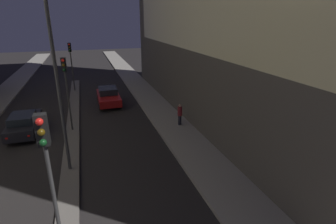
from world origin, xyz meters
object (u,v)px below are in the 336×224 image
traffic_light_far (71,56)px  car_left_lane (24,123)px  traffic_light_near (47,160)px  traffic_light_mid (66,79)px  pedestrian_on_right_sidewalk (180,114)px  car_right_lane (108,96)px  street_lamp (53,53)px

traffic_light_far → car_left_lane: (-3.06, -10.39, -3.03)m
traffic_light_near → traffic_light_mid: 10.90m
traffic_light_near → pedestrian_on_right_sidewalk: 12.36m
car_right_lane → traffic_light_mid: bearing=-118.8°
traffic_light_near → car_right_lane: size_ratio=1.12×
car_left_lane → car_right_lane: bearing=38.8°
car_right_lane → traffic_light_near: bearing=-100.5°
car_right_lane → pedestrian_on_right_sidewalk: 8.29m
traffic_light_far → street_lamp: size_ratio=0.55×
traffic_light_mid → street_lamp: street_lamp is taller
street_lamp → car_right_lane: bearing=74.2°
street_lamp → traffic_light_mid: bearing=90.0°
traffic_light_near → car_right_lane: (3.06, 16.46, -3.03)m
traffic_light_mid → street_lamp: 5.72m
car_left_lane → street_lamp: bearing=-62.5°
pedestrian_on_right_sidewalk → street_lamp: bearing=-153.1°
traffic_light_mid → car_right_lane: (3.06, 5.56, -3.03)m
car_left_lane → pedestrian_on_right_sidewalk: 10.74m
traffic_light_far → pedestrian_on_right_sidewalk: bearing=-59.1°
traffic_light_mid → traffic_light_far: 11.03m
street_lamp → car_right_lane: (3.06, 10.81, -5.32)m
car_right_lane → street_lamp: bearing=-105.8°
traffic_light_near → street_lamp: 6.10m
traffic_light_near → car_right_lane: 17.02m
car_right_lane → pedestrian_on_right_sidewalk: size_ratio=2.82×
traffic_light_near → car_right_lane: traffic_light_near is taller
traffic_light_far → car_right_lane: 6.96m
traffic_light_mid → traffic_light_far: same height
traffic_light_far → street_lamp: 16.43m
traffic_light_far → pedestrian_on_right_sidewalk: traffic_light_far is taller
pedestrian_on_right_sidewalk → car_right_lane: bearing=122.1°
traffic_light_mid → pedestrian_on_right_sidewalk: 8.11m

